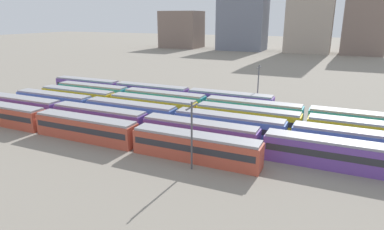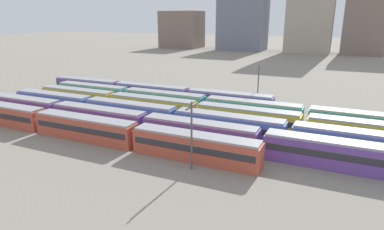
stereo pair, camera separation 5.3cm
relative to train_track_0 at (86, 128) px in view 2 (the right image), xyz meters
name	(u,v)px [view 2 (the right image)]	position (x,y,z in m)	size (l,w,h in m)	color
ground_plane	(90,111)	(-10.74, 13.00, -1.90)	(600.00, 600.00, 0.00)	gray
train_track_0	(86,128)	(0.00, 0.00, 0.00)	(55.80, 3.06, 3.75)	#BC4C38
train_track_1	(199,133)	(17.29, 5.20, 0.00)	(93.60, 3.06, 3.75)	#6B429E
train_track_2	(229,126)	(20.18, 10.40, 0.00)	(93.60, 3.06, 3.75)	#4C70BC
train_track_3	(197,112)	(12.33, 15.60, 0.00)	(74.70, 3.06, 3.75)	yellow
train_track_4	(306,117)	(30.91, 20.80, 0.00)	(112.50, 3.06, 3.75)	teal
train_track_5	(152,93)	(-3.65, 26.00, 0.00)	(55.80, 3.06, 3.75)	#6B429E
catenary_pole_0	(192,132)	(19.63, -2.80, 3.05)	(0.24, 3.20, 8.86)	#4C4C51
catenary_pole_1	(258,84)	(20.25, 29.30, 3.31)	(0.24, 3.20, 9.34)	#4C4C51
distant_building_0	(182,30)	(-58.72, 154.60, 9.27)	(24.04, 18.89, 22.35)	#7A665B
distant_building_1	(243,23)	(-19.35, 154.60, 13.25)	(26.81, 17.83, 30.31)	slate
distant_building_2	(312,0)	(17.47, 154.60, 25.21)	(23.54, 16.48, 54.23)	#A89989
distant_building_3	(366,15)	(43.94, 154.60, 17.78)	(20.10, 15.79, 39.37)	#7A665B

